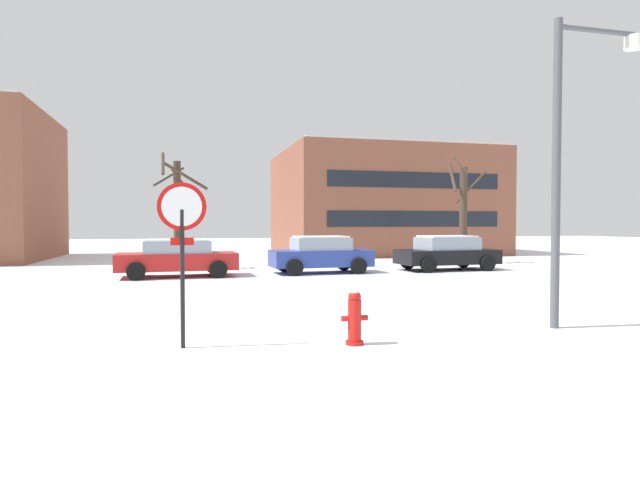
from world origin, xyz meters
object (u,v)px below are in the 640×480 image
parked_car_black (447,253)px  parked_car_blue (321,254)px  fire_hydrant (355,317)px  parked_car_red (177,257)px  street_lamp (573,140)px  stop_sign (182,232)px

parked_car_black → parked_car_blue: bearing=179.9°
fire_hydrant → parked_car_black: parked_car_black is taller
fire_hydrant → parked_car_red: parked_car_red is taller
parked_car_red → parked_car_blue: (5.51, 0.12, 0.03)m
street_lamp → parked_car_blue: street_lamp is taller
parked_car_black → fire_hydrant: bearing=-123.5°
stop_sign → parked_car_blue: stop_sign is taller
parked_car_blue → fire_hydrant: bearing=-102.0°
stop_sign → parked_car_red: stop_sign is taller
stop_sign → street_lamp: bearing=-0.6°
parked_car_black → street_lamp: bearing=-107.2°
street_lamp → parked_car_black: size_ratio=1.36×
stop_sign → fire_hydrant: size_ratio=2.88×
street_lamp → parked_car_blue: (-1.84, 11.90, -2.81)m
fire_hydrant → parked_car_blue: 12.55m
parked_car_red → fire_hydrant: bearing=-76.5°
stop_sign → parked_car_black: size_ratio=0.62×
parked_car_blue → parked_car_black: bearing=-0.1°
stop_sign → parked_car_blue: size_ratio=0.65×
parked_car_blue → parked_car_red: bearing=-178.8°
street_lamp → parked_car_red: street_lamp is taller
parked_car_blue → parked_car_black: (5.51, -0.01, -0.01)m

